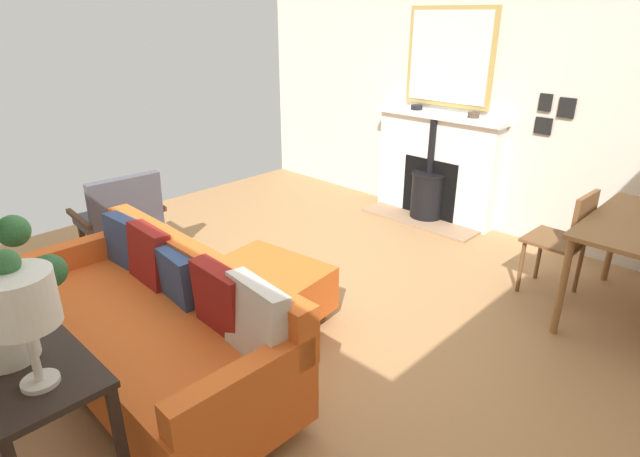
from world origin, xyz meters
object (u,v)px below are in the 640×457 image
object	(u,v)px
sofa	(158,326)
dining_chair_near_fireplace	(567,236)
table_lamp_far_end	(20,303)
fireplace	(434,173)
mantel_bowl_far	(474,115)
ottoman	(267,289)
mantel_bowl_near	(417,107)
armchair_accent	(121,214)

from	to	relation	value
sofa	dining_chair_near_fireplace	xyz separation A→B (m)	(-2.66, 1.35, 0.16)
table_lamp_far_end	dining_chair_near_fireplace	world-z (taller)	table_lamp_far_end
fireplace	mantel_bowl_far	world-z (taller)	mantel_bowl_far
sofa	ottoman	xyz separation A→B (m)	(-0.86, -0.03, -0.11)
ottoman	dining_chair_near_fireplace	distance (m)	2.28
sofa	mantel_bowl_near	bearing A→B (deg)	-170.26
table_lamp_far_end	mantel_bowl_near	bearing A→B (deg)	-164.30
fireplace	mantel_bowl_far	distance (m)	0.76
mantel_bowl_far	fireplace	bearing A→B (deg)	-88.73
ottoman	sofa	bearing A→B (deg)	1.67
ottoman	table_lamp_far_end	size ratio (longest dim) A/B	1.81
sofa	armchair_accent	xyz separation A→B (m)	(-0.60, -1.62, 0.11)
ottoman	fireplace	bearing A→B (deg)	-173.61
table_lamp_far_end	dining_chair_near_fireplace	size ratio (longest dim) A/B	0.55
armchair_accent	fireplace	bearing A→B (deg)	155.20
ottoman	mantel_bowl_near	bearing A→B (deg)	-167.63
table_lamp_far_end	sofa	bearing A→B (deg)	-142.68
sofa	armchair_accent	size ratio (longest dim) A/B	2.43
mantel_bowl_near	sofa	world-z (taller)	mantel_bowl_near
table_lamp_far_end	mantel_bowl_far	bearing A→B (deg)	-172.82
mantel_bowl_far	dining_chair_near_fireplace	distance (m)	1.63
fireplace	armchair_accent	xyz separation A→B (m)	(2.84, -1.31, -0.03)
mantel_bowl_far	table_lamp_far_end	world-z (taller)	table_lamp_far_end
mantel_bowl_far	dining_chair_near_fireplace	bearing A→B (deg)	58.65
fireplace	sofa	size ratio (longest dim) A/B	0.71
mantel_bowl_near	table_lamp_far_end	bearing A→B (deg)	15.70
sofa	dining_chair_near_fireplace	distance (m)	2.99
ottoman	dining_chair_near_fireplace	bearing A→B (deg)	142.71
ottoman	table_lamp_far_end	bearing A→B (deg)	20.71
fireplace	ottoman	xyz separation A→B (m)	(2.57, 0.29, -0.24)
table_lamp_far_end	armchair_accent	bearing A→B (deg)	-121.80
dining_chair_near_fireplace	fireplace	bearing A→B (deg)	-114.98
fireplace	table_lamp_far_end	xyz separation A→B (m)	(4.22, 0.91, 0.61)
dining_chair_near_fireplace	armchair_accent	bearing A→B (deg)	-55.17
sofa	table_lamp_far_end	distance (m)	1.23
fireplace	mantel_bowl_far	bearing A→B (deg)	91.27
fireplace	sofa	distance (m)	3.45
mantel_bowl_near	ottoman	distance (m)	2.79
mantel_bowl_far	dining_chair_near_fireplace	world-z (taller)	mantel_bowl_far
mantel_bowl_near	mantel_bowl_far	size ratio (longest dim) A/B	1.08
mantel_bowl_near	table_lamp_far_end	size ratio (longest dim) A/B	0.26
dining_chair_near_fireplace	mantel_bowl_far	bearing A→B (deg)	-121.35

